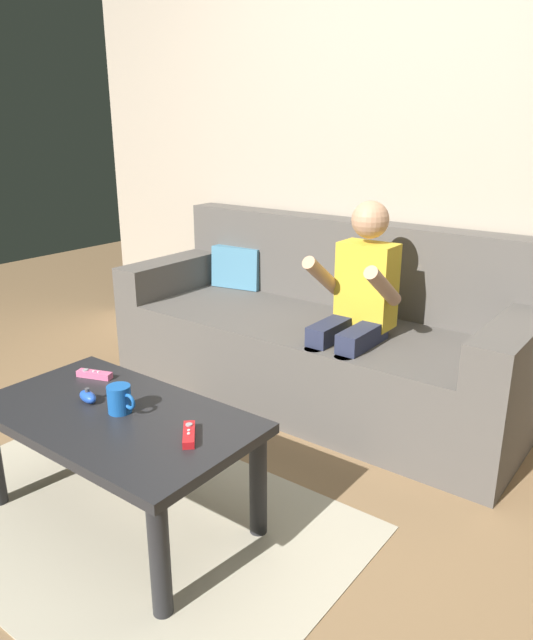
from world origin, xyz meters
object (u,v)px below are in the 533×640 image
couch (320,338)px  game_remote_pink_far_corner (94,374)px  coffee_table (117,430)px  nunchuk_blue (88,397)px  game_remote_red_near_edge (189,434)px  person_seated_on_couch (356,305)px  coffee_mug (120,399)px

couch → game_remote_pink_far_corner: size_ratio=14.42×
coffee_table → game_remote_pink_far_corner: (-0.30, 0.14, 0.08)m
couch → nunchuk_blue: bearing=-96.1°
game_remote_red_near_edge → nunchuk_blue: 0.46m
person_seated_on_couch → nunchuk_blue: size_ratio=10.63×
person_seated_on_couch → coffee_mug: person_seated_on_couch is taller
game_remote_pink_far_corner → coffee_table: bearing=-25.8°
game_remote_pink_far_corner → coffee_mug: coffee_mug is taller
couch → coffee_table: (0.00, -1.30, 0.05)m
coffee_table → person_seated_on_couch: bearing=75.0°
couch → person_seated_on_couch: size_ratio=2.02×
couch → nunchuk_blue: (-0.14, -1.30, 0.13)m
couch → game_remote_pink_far_corner: couch is taller
person_seated_on_couch → game_remote_red_near_edge: (0.02, -1.08, -0.15)m
person_seated_on_couch → coffee_table: bearing=-105.0°
coffee_table → nunchuk_blue: size_ratio=10.06×
couch → nunchuk_blue: 1.32m
nunchuk_blue → coffee_table: bearing=1.4°
nunchuk_blue → coffee_mug: bearing=7.0°
person_seated_on_couch → coffee_mug: bearing=-104.6°
game_remote_red_near_edge → nunchuk_blue: size_ratio=1.32×
person_seated_on_couch → game_remote_red_near_edge: person_seated_on_couch is taller
person_seated_on_couch → game_remote_pink_far_corner: 1.14m
nunchuk_blue → game_remote_pink_far_corner: nunchuk_blue is taller
game_remote_pink_far_corner → coffee_mug: bearing=-22.7°
person_seated_on_couch → coffee_table: size_ratio=1.06×
game_remote_red_near_edge → person_seated_on_couch: bearing=91.1°
game_remote_red_near_edge → game_remote_pink_far_corner: (-0.61, 0.12, 0.00)m
couch → game_remote_red_near_edge: couch is taller
nunchuk_blue → coffee_mug: 0.15m
couch → coffee_mug: size_ratio=17.60×
coffee_table → game_remote_pink_far_corner: game_remote_pink_far_corner is taller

